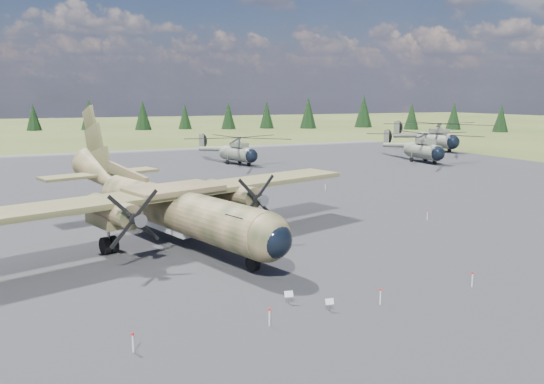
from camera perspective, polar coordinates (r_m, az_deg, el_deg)
name	(u,v)px	position (r m, az deg, el deg)	size (l,w,h in m)	color
ground	(243,242)	(37.68, -3.16, -5.42)	(500.00, 500.00, 0.00)	brown
apron	(201,214)	(46.87, -7.61, -2.39)	(120.00, 120.00, 0.04)	#545358
transport_plane	(167,200)	(38.47, -11.27, -0.88)	(30.02, 26.79, 10.02)	#333B20
helicopter_near	(237,145)	(80.67, -3.74, 5.07)	(20.64, 21.21, 4.21)	slate
helicopter_mid	(423,142)	(86.50, 15.98, 5.24)	(19.38, 21.98, 4.61)	slate
helicopter_far	(437,131)	(105.54, 17.35, 6.27)	(20.99, 24.76, 5.33)	slate
info_placard_left	(289,295)	(26.71, 1.80, -11.05)	(0.46, 0.26, 0.68)	gray
info_placard_right	(329,303)	(26.01, 6.19, -11.77)	(0.43, 0.24, 0.64)	gray
barrier_fence	(237,236)	(37.32, -3.78, -4.78)	(33.12, 29.62, 0.85)	silver
treeline	(117,178)	(37.54, -16.37, 1.43)	(295.89, 299.60, 10.92)	black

